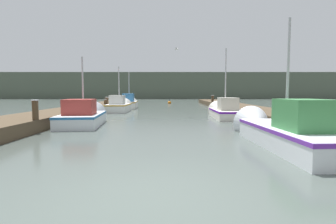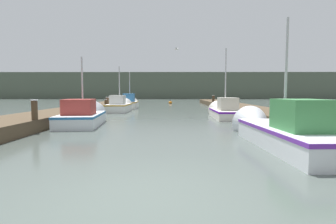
{
  "view_description": "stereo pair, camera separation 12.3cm",
  "coord_description": "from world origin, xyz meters",
  "px_view_note": "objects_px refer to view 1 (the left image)",
  "views": [
    {
      "loc": [
        0.26,
        -4.08,
        1.65
      ],
      "look_at": [
        0.28,
        10.34,
        0.55
      ],
      "focal_mm": 28.0,
      "sensor_mm": 36.0,
      "label": 1
    },
    {
      "loc": [
        0.38,
        -4.08,
        1.65
      ],
      "look_at": [
        0.28,
        10.34,
        0.55
      ],
      "focal_mm": 28.0,
      "sensor_mm": 36.0,
      "label": 2
    }
  ],
  "objects_px": {
    "fishing_boat_0": "(281,130)",
    "fishing_boat_4": "(129,103)",
    "seagull_lead": "(176,49)",
    "mooring_piling_0": "(35,116)",
    "fishing_boat_1": "(84,116)",
    "channel_buoy": "(169,103)",
    "fishing_boat_3": "(119,106)",
    "mooring_piling_2": "(212,101)",
    "mooring_piling_3": "(106,104)",
    "fishing_boat_2": "(223,111)",
    "mooring_piling_1": "(105,105)"
  },
  "relations": [
    {
      "from": "fishing_boat_0",
      "to": "fishing_boat_4",
      "type": "distance_m",
      "value": 20.2
    },
    {
      "from": "fishing_boat_4",
      "to": "seagull_lead",
      "type": "distance_m",
      "value": 10.49
    },
    {
      "from": "mooring_piling_0",
      "to": "fishing_boat_1",
      "type": "bearing_deg",
      "value": 68.3
    },
    {
      "from": "mooring_piling_0",
      "to": "channel_buoy",
      "type": "distance_m",
      "value": 27.25
    },
    {
      "from": "fishing_boat_3",
      "to": "mooring_piling_2",
      "type": "height_order",
      "value": "fishing_boat_3"
    },
    {
      "from": "fishing_boat_3",
      "to": "seagull_lead",
      "type": "xyz_separation_m",
      "value": [
        4.71,
        -3.79,
        4.17
      ]
    },
    {
      "from": "fishing_boat_4",
      "to": "mooring_piling_3",
      "type": "relative_size",
      "value": 3.75
    },
    {
      "from": "fishing_boat_0",
      "to": "fishing_boat_4",
      "type": "relative_size",
      "value": 1.31
    },
    {
      "from": "fishing_boat_1",
      "to": "mooring_piling_3",
      "type": "xyz_separation_m",
      "value": [
        -1.05,
        9.41,
        0.18
      ]
    },
    {
      "from": "fishing_boat_4",
      "to": "mooring_piling_3",
      "type": "height_order",
      "value": "fishing_boat_4"
    },
    {
      "from": "mooring_piling_0",
      "to": "fishing_boat_2",
      "type": "bearing_deg",
      "value": 36.61
    },
    {
      "from": "mooring_piling_0",
      "to": "channel_buoy",
      "type": "height_order",
      "value": "mooring_piling_0"
    },
    {
      "from": "mooring_piling_1",
      "to": "mooring_piling_3",
      "type": "height_order",
      "value": "mooring_piling_3"
    },
    {
      "from": "fishing_boat_0",
      "to": "fishing_boat_1",
      "type": "distance_m",
      "value": 9.27
    },
    {
      "from": "mooring_piling_1",
      "to": "fishing_boat_1",
      "type": "bearing_deg",
      "value": -82.91
    },
    {
      "from": "fishing_boat_1",
      "to": "mooring_piling_2",
      "type": "height_order",
      "value": "fishing_boat_1"
    },
    {
      "from": "fishing_boat_4",
      "to": "fishing_boat_0",
      "type": "bearing_deg",
      "value": -70.5
    },
    {
      "from": "mooring_piling_1",
      "to": "seagull_lead",
      "type": "xyz_separation_m",
      "value": [
        5.99,
        -4.06,
        4.11
      ]
    },
    {
      "from": "fishing_boat_3",
      "to": "fishing_boat_0",
      "type": "bearing_deg",
      "value": -61.49
    },
    {
      "from": "mooring_piling_2",
      "to": "mooring_piling_0",
      "type": "bearing_deg",
      "value": -119.76
    },
    {
      "from": "fishing_boat_3",
      "to": "mooring_piling_2",
      "type": "distance_m",
      "value": 10.73
    },
    {
      "from": "mooring_piling_0",
      "to": "fishing_boat_3",
      "type": "bearing_deg",
      "value": 84.15
    },
    {
      "from": "mooring_piling_1",
      "to": "channel_buoy",
      "type": "bearing_deg",
      "value": 69.03
    },
    {
      "from": "fishing_boat_0",
      "to": "fishing_boat_2",
      "type": "xyz_separation_m",
      "value": [
        0.08,
        8.91,
        -0.05
      ]
    },
    {
      "from": "fishing_boat_4",
      "to": "mooring_piling_0",
      "type": "height_order",
      "value": "fishing_boat_4"
    },
    {
      "from": "mooring_piling_2",
      "to": "channel_buoy",
      "type": "xyz_separation_m",
      "value": [
        -4.61,
        8.95,
        -0.52
      ]
    },
    {
      "from": "fishing_boat_2",
      "to": "seagull_lead",
      "type": "bearing_deg",
      "value": 157.99
    },
    {
      "from": "fishing_boat_1",
      "to": "channel_buoy",
      "type": "bearing_deg",
      "value": 73.64
    },
    {
      "from": "fishing_boat_1",
      "to": "seagull_lead",
      "type": "height_order",
      "value": "seagull_lead"
    },
    {
      "from": "fishing_boat_3",
      "to": "fishing_boat_1",
      "type": "bearing_deg",
      "value": -91.11
    },
    {
      "from": "mooring_piling_0",
      "to": "seagull_lead",
      "type": "distance_m",
      "value": 10.71
    },
    {
      "from": "fishing_boat_0",
      "to": "seagull_lead",
      "type": "xyz_separation_m",
      "value": [
        -3.01,
        10.22,
        4.18
      ]
    },
    {
      "from": "mooring_piling_1",
      "to": "mooring_piling_0",
      "type": "bearing_deg",
      "value": -89.66
    },
    {
      "from": "fishing_boat_2",
      "to": "mooring_piling_2",
      "type": "height_order",
      "value": "fishing_boat_2"
    },
    {
      "from": "fishing_boat_0",
      "to": "mooring_piling_0",
      "type": "xyz_separation_m",
      "value": [
        -8.93,
        2.22,
        0.23
      ]
    },
    {
      "from": "fishing_boat_3",
      "to": "seagull_lead",
      "type": "height_order",
      "value": "seagull_lead"
    },
    {
      "from": "fishing_boat_4",
      "to": "mooring_piling_3",
      "type": "distance_m",
      "value": 4.54
    },
    {
      "from": "seagull_lead",
      "to": "mooring_piling_0",
      "type": "bearing_deg",
      "value": -25.79
    },
    {
      "from": "fishing_boat_2",
      "to": "mooring_piling_1",
      "type": "distance_m",
      "value": 10.55
    },
    {
      "from": "fishing_boat_1",
      "to": "mooring_piling_0",
      "type": "distance_m",
      "value": 2.95
    },
    {
      "from": "seagull_lead",
      "to": "channel_buoy",
      "type": "bearing_deg",
      "value": -168.12
    },
    {
      "from": "mooring_piling_1",
      "to": "channel_buoy",
      "type": "xyz_separation_m",
      "value": [
        5.6,
        14.62,
        -0.38
      ]
    },
    {
      "from": "mooring_piling_2",
      "to": "seagull_lead",
      "type": "height_order",
      "value": "seagull_lead"
    },
    {
      "from": "fishing_boat_3",
      "to": "fishing_boat_2",
      "type": "bearing_deg",
      "value": -33.51
    },
    {
      "from": "fishing_boat_2",
      "to": "mooring_piling_1",
      "type": "relative_size",
      "value": 5.05
    },
    {
      "from": "fishing_boat_1",
      "to": "mooring_piling_1",
      "type": "bearing_deg",
      "value": 91.24
    },
    {
      "from": "fishing_boat_2",
      "to": "mooring_piling_2",
      "type": "bearing_deg",
      "value": 85.11
    },
    {
      "from": "fishing_boat_0",
      "to": "fishing_boat_3",
      "type": "bearing_deg",
      "value": 117.42
    },
    {
      "from": "mooring_piling_0",
      "to": "mooring_piling_3",
      "type": "xyz_separation_m",
      "value": [
        0.04,
        12.15,
        -0.06
      ]
    },
    {
      "from": "mooring_piling_3",
      "to": "seagull_lead",
      "type": "xyz_separation_m",
      "value": [
        5.88,
        -4.14,
        4.01
      ]
    }
  ]
}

